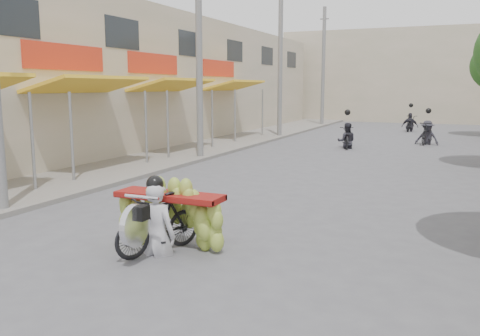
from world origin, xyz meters
The scene contains 11 objects.
ground centered at (0.00, 0.00, 0.00)m, with size 120.00×120.00×0.00m, color #58585D.
sidewalk_left centered at (-7.00, 15.00, 0.06)m, with size 4.00×60.00×0.12m, color gray.
shophouse_row_left centered at (-11.98, 13.98, 3.00)m, with size 9.77×40.00×6.00m.
far_building centered at (0.00, 38.00, 3.50)m, with size 20.00×6.00×7.00m, color #B9AB92.
utility_pole_mid centered at (-5.40, 12.00, 4.03)m, with size 0.60×0.24×8.00m.
utility_pole_far centered at (-5.40, 21.00, 4.03)m, with size 0.60×0.24×8.00m.
utility_pole_back centered at (-5.40, 30.00, 4.03)m, with size 0.60×0.24×8.00m.
banana_motorbike centered at (-0.91, 2.23, 0.72)m, with size 2.20×1.84×2.18m.
bg_motorbike_a centered at (-1.08, 17.54, 0.75)m, with size 0.96×1.69×1.95m.
bg_motorbike_b centered at (2.07, 20.47, 0.83)m, with size 1.14×1.94×1.95m.
bg_motorbike_c centered at (0.67, 27.55, 0.79)m, with size 1.02×1.71×1.95m.
Camera 1 is at (3.49, -4.68, 2.68)m, focal length 38.00 mm.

